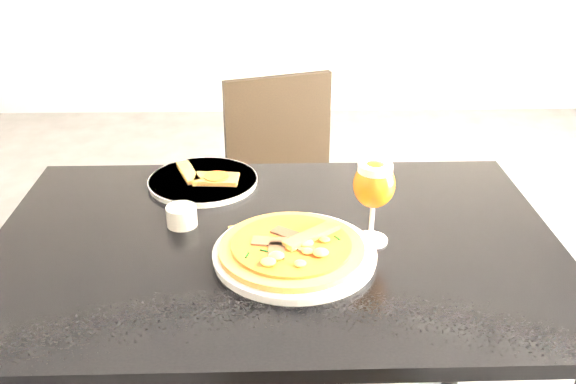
{
  "coord_description": "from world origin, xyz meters",
  "views": [
    {
      "loc": [
        -0.17,
        -1.16,
        1.44
      ],
      "look_at": [
        -0.14,
        0.08,
        0.83
      ],
      "focal_mm": 40.0,
      "sensor_mm": 36.0,
      "label": 1
    }
  ],
  "objects_px": {
    "dining_table": "(276,275)",
    "pizza": "(292,247)",
    "chair_far": "(290,195)",
    "beer_glass": "(374,185)"
  },
  "relations": [
    {
      "from": "pizza",
      "to": "beer_glass",
      "type": "xyz_separation_m",
      "value": [
        0.17,
        0.07,
        0.1
      ]
    },
    {
      "from": "chair_far",
      "to": "beer_glass",
      "type": "height_order",
      "value": "beer_glass"
    },
    {
      "from": "beer_glass",
      "to": "dining_table",
      "type": "bearing_deg",
      "value": 177.46
    },
    {
      "from": "chair_far",
      "to": "pizza",
      "type": "height_order",
      "value": "chair_far"
    },
    {
      "from": "pizza",
      "to": "dining_table",
      "type": "bearing_deg",
      "value": 113.58
    },
    {
      "from": "chair_far",
      "to": "pizza",
      "type": "xyz_separation_m",
      "value": [
        -0.02,
        -0.85,
        0.31
      ]
    },
    {
      "from": "dining_table",
      "to": "pizza",
      "type": "height_order",
      "value": "pizza"
    },
    {
      "from": "pizza",
      "to": "beer_glass",
      "type": "bearing_deg",
      "value": 21.27
    },
    {
      "from": "chair_far",
      "to": "pizza",
      "type": "distance_m",
      "value": 0.91
    },
    {
      "from": "dining_table",
      "to": "pizza",
      "type": "xyz_separation_m",
      "value": [
        0.03,
        -0.07,
        0.12
      ]
    }
  ]
}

